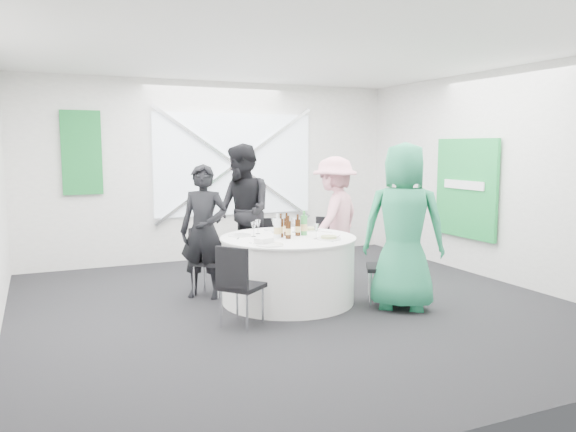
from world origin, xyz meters
name	(u,v)px	position (x,y,z in m)	size (l,w,h in m)	color
floor	(295,305)	(0.00, 0.00, 0.00)	(6.00, 6.00, 0.00)	black
ceiling	(296,52)	(0.00, 0.00, 2.80)	(6.00, 6.00, 0.00)	white
wall_back	(216,171)	(0.00, 3.00, 1.40)	(6.00, 6.00, 0.00)	silver
wall_front	(499,210)	(0.00, -3.00, 1.40)	(6.00, 6.00, 0.00)	silver
wall_right	(502,176)	(3.00, 0.00, 1.40)	(6.00, 6.00, 0.00)	silver
window_panel	(235,165)	(0.30, 2.96, 1.50)	(2.60, 0.03, 1.60)	white
window_brace_a	(236,165)	(0.30, 2.92, 1.50)	(0.05, 0.05, 3.16)	silver
window_brace_b	(236,165)	(0.30, 2.92, 1.50)	(0.05, 0.05, 3.16)	silver
green_banner	(82,153)	(-2.00, 2.95, 1.70)	(0.55, 0.04, 1.20)	#166E36
green_sign	(466,188)	(2.94, 0.60, 1.20)	(0.05, 1.20, 1.40)	green
banquet_table	(288,269)	(0.00, 0.20, 0.38)	(1.56, 1.56, 0.76)	white
chair_back	(266,244)	(0.19, 1.35, 0.47)	(0.43, 0.43, 0.82)	black
chair_back_left	(205,255)	(-0.80, 0.87, 0.48)	(0.53, 0.53, 0.83)	black
chair_back_right	(326,244)	(0.86, 0.90, 0.49)	(0.54, 0.54, 0.85)	black
chair_front_right	(391,261)	(1.02, -0.39, 0.50)	(0.54, 0.54, 0.86)	black
chair_front_left	(238,280)	(-0.85, -0.48, 0.48)	(0.53, 0.53, 0.83)	black
person_man_back_left	(204,231)	(-0.83, 0.77, 0.79)	(0.58, 0.38, 1.59)	black
person_man_back	(242,212)	(-0.12, 1.43, 0.92)	(0.89, 0.49, 1.83)	black
person_woman_pink	(335,218)	(1.03, 0.96, 0.83)	(1.07, 0.50, 1.66)	pink
person_woman_green	(404,227)	(1.03, -0.58, 0.92)	(0.90, 0.58, 1.84)	#279061
plate_back	(274,230)	(0.05, 0.73, 0.77)	(0.25, 0.25, 0.01)	white
plate_back_left	(239,235)	(-0.49, 0.49, 0.77)	(0.27, 0.27, 0.01)	white
plate_back_right	(309,229)	(0.43, 0.52, 0.78)	(0.27, 0.27, 0.04)	white
plate_front_right	(329,238)	(0.34, -0.16, 0.78)	(0.27, 0.27, 0.04)	white
plate_front_left	(270,245)	(-0.41, -0.24, 0.77)	(0.28, 0.28, 0.01)	white
napkin	(264,240)	(-0.43, -0.14, 0.80)	(0.19, 0.13, 0.05)	white
beer_bottle_a	(281,228)	(-0.09, 0.20, 0.87)	(0.06, 0.06, 0.28)	#3C1D0B
beer_bottle_b	(287,227)	(0.02, 0.28, 0.86)	(0.06, 0.06, 0.27)	#3C1D0B
beer_bottle_c	(298,228)	(0.13, 0.22, 0.86)	(0.06, 0.06, 0.25)	#3C1D0B
beer_bottle_d	(288,230)	(-0.05, 0.07, 0.86)	(0.06, 0.06, 0.26)	#3C1D0B
green_water_bottle	(304,225)	(0.22, 0.23, 0.87)	(0.08, 0.08, 0.29)	green
clear_water_bottle	(277,229)	(-0.15, 0.15, 0.87)	(0.08, 0.08, 0.28)	white
wine_glass_a	(254,226)	(-0.35, 0.38, 0.88)	(0.07, 0.07, 0.17)	white
wine_glass_b	(258,223)	(-0.24, 0.54, 0.88)	(0.07, 0.07, 0.17)	white
wine_glass_c	(294,222)	(0.21, 0.47, 0.88)	(0.07, 0.07, 0.17)	white
wine_glass_d	(316,228)	(0.22, -0.07, 0.88)	(0.07, 0.07, 0.17)	white
wine_glass_e	(274,222)	(-0.03, 0.54, 0.88)	(0.07, 0.07, 0.17)	white
fork_a	(333,241)	(0.33, -0.27, 0.76)	(0.01, 0.15, 0.01)	silver
knife_a	(338,237)	(0.52, -0.04, 0.76)	(0.01, 0.15, 0.01)	silver
fork_b	(327,232)	(0.56, 0.32, 0.76)	(0.01, 0.15, 0.01)	silver
knife_b	(302,229)	(0.38, 0.63, 0.76)	(0.01, 0.15, 0.01)	silver
fork_c	(256,243)	(-0.50, -0.08, 0.76)	(0.01, 0.15, 0.01)	silver
knife_c	(274,245)	(-0.36, -0.25, 0.76)	(0.01, 0.15, 0.01)	silver
fork_d	(242,234)	(-0.42, 0.59, 0.76)	(0.01, 0.15, 0.01)	silver
knife_d	(238,238)	(-0.57, 0.31, 0.76)	(0.01, 0.15, 0.01)	silver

